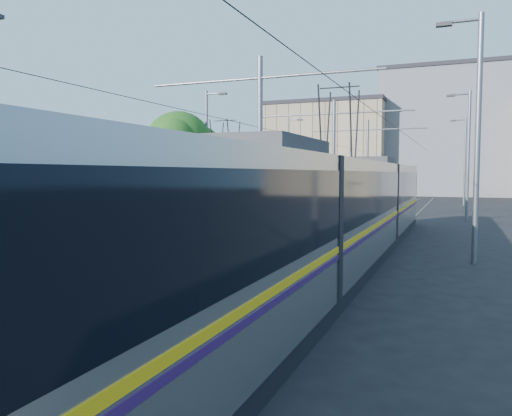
% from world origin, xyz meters
% --- Properties ---
extents(ground, '(160.00, 160.00, 0.00)m').
position_xyz_m(ground, '(0.00, 0.00, 0.00)').
color(ground, black).
rests_on(ground, ground).
extents(platform, '(4.00, 50.00, 0.30)m').
position_xyz_m(platform, '(0.00, 17.00, 0.15)').
color(platform, gray).
rests_on(platform, ground).
extents(tactile_strip_left, '(0.70, 50.00, 0.01)m').
position_xyz_m(tactile_strip_left, '(-1.45, 17.00, 0.30)').
color(tactile_strip_left, gray).
rests_on(tactile_strip_left, platform).
extents(tactile_strip_right, '(0.70, 50.00, 0.01)m').
position_xyz_m(tactile_strip_right, '(1.45, 17.00, 0.30)').
color(tactile_strip_right, gray).
rests_on(tactile_strip_right, platform).
extents(rails, '(8.71, 70.00, 0.03)m').
position_xyz_m(rails, '(0.00, 17.00, 0.02)').
color(rails, gray).
rests_on(rails, ground).
extents(tram_left, '(2.43, 30.86, 5.50)m').
position_xyz_m(tram_left, '(-3.60, 12.49, 1.71)').
color(tram_left, black).
rests_on(tram_left, ground).
extents(tram_right, '(2.43, 30.62, 5.50)m').
position_xyz_m(tram_right, '(3.60, 5.31, 1.86)').
color(tram_right, black).
rests_on(tram_right, ground).
extents(catenary, '(9.20, 70.00, 7.00)m').
position_xyz_m(catenary, '(0.00, 14.15, 4.52)').
color(catenary, slate).
rests_on(catenary, platform).
extents(street_lamps, '(15.18, 38.22, 8.00)m').
position_xyz_m(street_lamps, '(-0.00, 21.00, 4.18)').
color(street_lamps, slate).
rests_on(street_lamps, ground).
extents(shelter, '(0.64, 0.99, 2.12)m').
position_xyz_m(shelter, '(0.09, 11.46, 1.41)').
color(shelter, black).
rests_on(shelter, platform).
extents(tree, '(4.64, 4.29, 6.75)m').
position_xyz_m(tree, '(-8.79, 17.48, 4.56)').
color(tree, '#382314').
rests_on(tree, ground).
extents(building_left, '(16.32, 12.24, 12.69)m').
position_xyz_m(building_left, '(-10.00, 60.00, 6.35)').
color(building_left, tan).
rests_on(building_left, ground).
extents(building_centre, '(18.36, 14.28, 16.77)m').
position_xyz_m(building_centre, '(6.00, 64.00, 8.40)').
color(building_centre, slate).
rests_on(building_centre, ground).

